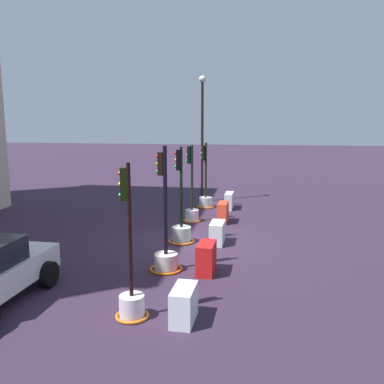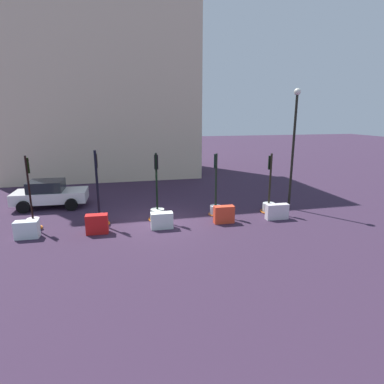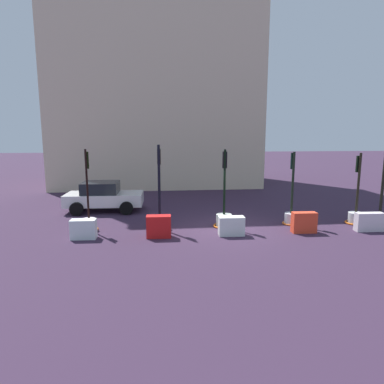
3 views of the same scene
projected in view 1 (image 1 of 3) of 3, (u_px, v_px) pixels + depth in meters
ground_plane at (192, 242)px, 14.91m from camera, size 120.00×120.00×0.00m
traffic_light_0 at (131, 293)px, 9.12m from camera, size 0.75×0.75×3.45m
traffic_light_1 at (166, 252)px, 12.02m from camera, size 0.95×0.95×3.62m
traffic_light_2 at (181, 229)px, 14.79m from camera, size 0.94×0.94×3.41m
traffic_light_3 at (192, 208)px, 17.84m from camera, size 0.77×0.77×3.29m
traffic_light_4 at (205, 197)px, 20.72m from camera, size 0.90×0.90×3.23m
construction_barrier_0 at (184, 304)px, 8.98m from camera, size 0.99×0.49×0.77m
construction_barrier_1 at (206, 258)px, 11.81m from camera, size 0.98×0.49×0.88m
construction_barrier_2 at (217, 233)px, 14.66m from camera, size 1.04×0.49×0.77m
construction_barrier_3 at (223, 213)px, 17.67m from camera, size 1.01×0.42×0.86m
construction_barrier_4 at (229, 201)px, 20.43m from camera, size 1.17×0.40×0.79m
street_lamp_post at (202, 125)px, 21.58m from camera, size 0.36×0.36×6.57m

